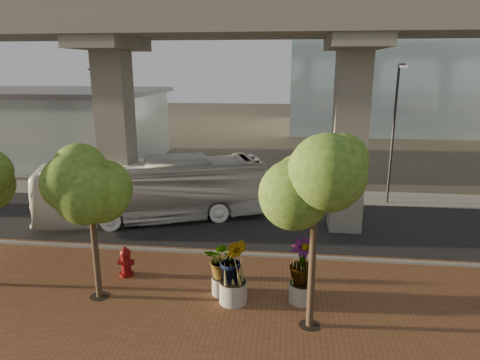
# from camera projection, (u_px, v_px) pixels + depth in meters

# --- Properties ---
(ground) EXTENTS (160.00, 160.00, 0.00)m
(ground) POSITION_uv_depth(u_px,v_px,m) (224.00, 238.00, 21.12)
(ground) COLOR #3B352B
(ground) RESTS_ON ground
(brick_plaza) EXTENTS (70.00, 13.00, 0.06)m
(brick_plaza) POSITION_uv_depth(u_px,v_px,m) (186.00, 335.00, 13.43)
(brick_plaza) COLOR brown
(brick_plaza) RESTS_ON ground
(asphalt_road) EXTENTS (90.00, 8.00, 0.04)m
(asphalt_road) POSITION_uv_depth(u_px,v_px,m) (230.00, 223.00, 23.04)
(asphalt_road) COLOR black
(asphalt_road) RESTS_ON ground
(curb_strip) EXTENTS (70.00, 0.25, 0.16)m
(curb_strip) POSITION_uv_depth(u_px,v_px,m) (217.00, 253.00, 19.18)
(curb_strip) COLOR gray
(curb_strip) RESTS_ON ground
(far_sidewalk) EXTENTS (90.00, 3.00, 0.06)m
(far_sidewalk) POSITION_uv_depth(u_px,v_px,m) (241.00, 194.00, 28.31)
(far_sidewalk) COLOR gray
(far_sidewalk) RESTS_ON ground
(transit_viaduct) EXTENTS (72.00, 5.60, 12.40)m
(transit_viaduct) POSITION_uv_depth(u_px,v_px,m) (229.00, 85.00, 21.18)
(transit_viaduct) COLOR gray
(transit_viaduct) RESTS_ON ground
(station_pavilion) EXTENTS (23.00, 13.00, 6.30)m
(station_pavilion) POSITION_uv_depth(u_px,v_px,m) (29.00, 125.00, 37.91)
(station_pavilion) COLOR silver
(station_pavilion) RESTS_ON ground
(transit_bus) EXTENTS (12.54, 6.79, 3.42)m
(transit_bus) POSITION_uv_depth(u_px,v_px,m) (156.00, 190.00, 23.18)
(transit_bus) COLOR silver
(transit_bus) RESTS_ON ground
(fire_hydrant) EXTENTS (0.61, 0.55, 1.23)m
(fire_hydrant) POSITION_uv_depth(u_px,v_px,m) (126.00, 262.00, 17.05)
(fire_hydrant) COLOR maroon
(fire_hydrant) RESTS_ON ground
(planter_front) EXTENTS (1.89, 1.89, 2.08)m
(planter_front) POSITION_uv_depth(u_px,v_px,m) (223.00, 262.00, 15.51)
(planter_front) COLOR #A8A498
(planter_front) RESTS_ON ground
(planter_right) EXTENTS (2.21, 2.21, 2.36)m
(planter_right) POSITION_uv_depth(u_px,v_px,m) (303.00, 265.00, 14.93)
(planter_right) COLOR #AFA79E
(planter_right) RESTS_ON ground
(planter_left) EXTENTS (2.22, 2.22, 2.45)m
(planter_left) POSITION_uv_depth(u_px,v_px,m) (233.00, 263.00, 14.90)
(planter_left) COLOR #A29A93
(planter_left) RESTS_ON ground
(street_tree_near_west) EXTENTS (3.16, 3.16, 5.62)m
(street_tree_near_west) POSITION_uv_depth(u_px,v_px,m) (89.00, 187.00, 14.56)
(street_tree_near_west) COLOR #4B392A
(street_tree_near_west) RESTS_ON ground
(street_tree_near_east) EXTENTS (3.51, 3.51, 6.53)m
(street_tree_near_east) POSITION_uv_depth(u_px,v_px,m) (316.00, 179.00, 12.61)
(street_tree_near_east) COLOR #4B392A
(street_tree_near_east) RESTS_ON ground
(streetlamp_west) EXTENTS (0.40, 1.17, 8.05)m
(streetlamp_west) POSITION_uv_depth(u_px,v_px,m) (100.00, 123.00, 27.20)
(streetlamp_west) COLOR #29292E
(streetlamp_west) RESTS_ON ground
(streetlamp_east) EXTENTS (0.41, 1.21, 8.34)m
(streetlamp_east) POSITION_uv_depth(u_px,v_px,m) (394.00, 125.00, 25.16)
(streetlamp_east) COLOR #2C2B30
(streetlamp_east) RESTS_ON ground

